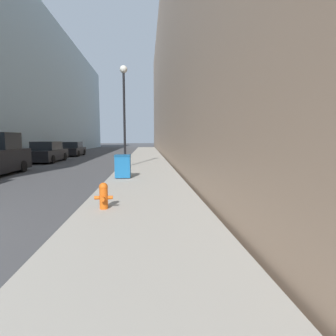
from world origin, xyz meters
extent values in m
cube|color=#9E998E|center=(5.37, 18.00, 0.07)|extent=(3.24, 60.00, 0.14)
cube|color=#9E7F66|center=(13.09, 26.00, 9.11)|extent=(12.00, 60.00, 18.22)
cylinder|color=#D15614|center=(4.39, 2.49, 0.40)|extent=(0.20, 0.20, 0.51)
sphere|color=#D15614|center=(4.39, 2.49, 0.69)|extent=(0.21, 0.21, 0.21)
cylinder|color=#D15614|center=(4.39, 2.49, 0.75)|extent=(0.06, 0.06, 0.05)
cylinder|color=#D15614|center=(4.39, 2.33, 0.42)|extent=(0.11, 0.12, 0.11)
cylinder|color=#D15614|center=(4.23, 2.49, 0.42)|extent=(0.12, 0.09, 0.09)
cylinder|color=#D15614|center=(4.55, 2.49, 0.42)|extent=(0.12, 0.09, 0.09)
cube|color=#19609E|center=(4.40, 7.63, 0.63)|extent=(0.65, 0.65, 0.91)
cube|color=navy|center=(4.40, 7.63, 1.12)|extent=(0.67, 0.67, 0.08)
cylinder|color=black|center=(4.12, 7.90, 0.22)|extent=(0.05, 0.16, 0.16)
cylinder|color=black|center=(4.68, 7.90, 0.22)|extent=(0.05, 0.16, 0.16)
cylinder|color=black|center=(4.13, 12.11, 0.27)|extent=(0.26, 0.26, 0.25)
cylinder|color=black|center=(4.13, 12.11, 2.93)|extent=(0.14, 0.14, 5.58)
sphere|color=silver|center=(4.13, 12.11, 5.90)|extent=(0.44, 0.44, 0.44)
cylinder|color=black|center=(-1.45, 11.14, 0.32)|extent=(0.24, 0.64, 0.64)
cube|color=black|center=(-2.45, 17.58, 0.56)|extent=(1.87, 4.77, 0.80)
cube|color=#1E2328|center=(-2.45, 17.58, 1.29)|extent=(1.64, 2.48, 0.66)
cylinder|color=black|center=(-3.31, 19.01, 0.32)|extent=(0.24, 0.64, 0.64)
cylinder|color=black|center=(-1.59, 19.01, 0.32)|extent=(0.24, 0.64, 0.64)
cylinder|color=black|center=(-3.31, 16.15, 0.32)|extent=(0.24, 0.64, 0.64)
cylinder|color=black|center=(-1.59, 16.15, 0.32)|extent=(0.24, 0.64, 0.64)
cube|color=black|center=(-2.50, 25.13, 0.52)|extent=(1.78, 4.29, 0.71)
cube|color=#1E2328|center=(-2.50, 25.13, 1.19)|extent=(1.56, 2.23, 0.63)
cylinder|color=black|center=(-3.32, 26.41, 0.32)|extent=(0.24, 0.64, 0.64)
cylinder|color=black|center=(-1.69, 26.41, 0.32)|extent=(0.24, 0.64, 0.64)
cylinder|color=black|center=(-3.32, 23.84, 0.32)|extent=(0.24, 0.64, 0.64)
cylinder|color=black|center=(-1.69, 23.84, 0.32)|extent=(0.24, 0.64, 0.64)
camera|label=1|loc=(5.46, -3.94, 1.87)|focal=28.00mm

